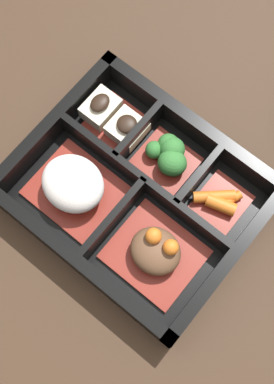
% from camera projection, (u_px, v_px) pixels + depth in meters
% --- Properties ---
extents(ground_plane, '(3.00, 3.00, 0.00)m').
position_uv_depth(ground_plane, '(137.00, 198.00, 0.63)').
color(ground_plane, '#382619').
extents(bento_base, '(0.27, 0.22, 0.01)m').
position_uv_depth(bento_base, '(137.00, 197.00, 0.62)').
color(bento_base, black).
rests_on(bento_base, ground_plane).
extents(bento_rim, '(0.27, 0.22, 0.05)m').
position_uv_depth(bento_rim, '(139.00, 190.00, 0.61)').
color(bento_rim, black).
rests_on(bento_rim, ground_plane).
extents(bowl_stew, '(0.10, 0.09, 0.05)m').
position_uv_depth(bowl_stew, '(156.00, 251.00, 0.58)').
color(bowl_stew, maroon).
rests_on(bowl_stew, bento_base).
extents(bowl_rice, '(0.10, 0.09, 0.05)m').
position_uv_depth(bowl_rice, '(73.00, 185.00, 0.60)').
color(bowl_rice, maroon).
rests_on(bowl_rice, bento_base).
extents(bowl_carrots, '(0.06, 0.06, 0.02)m').
position_uv_depth(bowl_carrots, '(220.00, 202.00, 0.61)').
color(bowl_carrots, maroon).
rests_on(bowl_carrots, bento_base).
extents(bowl_greens, '(0.07, 0.06, 0.04)m').
position_uv_depth(bowl_greens, '(169.00, 157.00, 0.61)').
color(bowl_greens, maroon).
rests_on(bowl_greens, bento_base).
extents(bowl_tofu, '(0.08, 0.06, 0.03)m').
position_uv_depth(bowl_tofu, '(113.00, 118.00, 0.63)').
color(bowl_tofu, maroon).
rests_on(bowl_tofu, bento_base).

